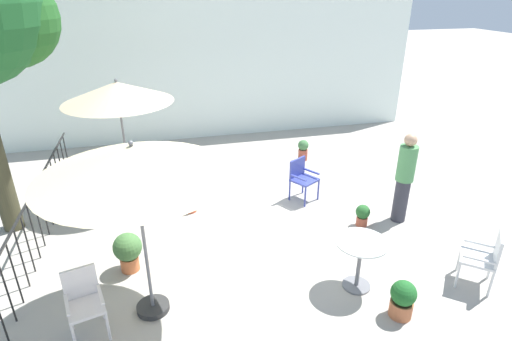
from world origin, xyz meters
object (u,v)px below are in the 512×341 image
(patio_chair_1, at_px, (485,256))
(potted_plant_1, at_px, (128,250))
(patio_chair_2, at_px, (84,299))
(standing_person, at_px, (405,177))
(potted_plant_2, at_px, (363,215))
(patio_umbrella_0, at_px, (117,93))
(potted_plant_0, at_px, (403,299))
(cafe_table_0, at_px, (360,256))
(potted_plant_4, at_px, (190,195))
(potted_plant_3, at_px, (303,149))
(patio_chair_0, at_px, (302,176))
(patio_umbrella_1, at_px, (133,162))

(patio_chair_1, distance_m, potted_plant_1, 5.24)
(patio_chair_2, xyz_separation_m, standing_person, (5.30, 1.46, 0.37))
(potted_plant_1, relative_size, potted_plant_2, 1.53)
(patio_umbrella_0, distance_m, potted_plant_0, 6.09)
(patio_umbrella_0, bearing_deg, cafe_table_0, -49.90)
(patio_chair_2, xyz_separation_m, potted_plant_1, (0.47, 1.15, -0.16))
(patio_chair_1, distance_m, potted_plant_4, 5.02)
(potted_plant_3, bearing_deg, potted_plant_0, -96.04)
(patio_chair_1, height_order, standing_person, standing_person)
(patio_umbrella_0, bearing_deg, potted_plant_4, -44.41)
(potted_plant_1, bearing_deg, standing_person, 3.68)
(patio_chair_0, bearing_deg, standing_person, -39.56)
(potted_plant_0, xyz_separation_m, potted_plant_2, (0.56, 2.17, -0.06))
(patio_chair_0, height_order, patio_chair_2, patio_chair_2)
(potted_plant_3, distance_m, potted_plant_4, 3.55)
(patio_chair_2, height_order, potted_plant_2, patio_chair_2)
(patio_chair_0, relative_size, potted_plant_3, 1.63)
(patio_chair_2, distance_m, potted_plant_1, 1.25)
(patio_umbrella_1, bearing_deg, potted_plant_4, 73.11)
(potted_plant_2, bearing_deg, patio_chair_1, -64.59)
(patio_chair_1, distance_m, potted_plant_2, 2.12)
(potted_plant_4, bearing_deg, patio_chair_1, -39.17)
(patio_umbrella_0, height_order, patio_chair_0, patio_umbrella_0)
(potted_plant_2, distance_m, potted_plant_4, 3.25)
(patio_umbrella_1, height_order, patio_chair_1, patio_umbrella_1)
(cafe_table_0, relative_size, potted_plant_1, 1.23)
(patio_umbrella_1, bearing_deg, standing_person, 15.84)
(patio_chair_0, xyz_separation_m, standing_person, (1.49, -1.23, 0.37))
(patio_umbrella_1, bearing_deg, potted_plant_2, 18.60)
(patio_umbrella_0, relative_size, patio_chair_0, 2.82)
(patio_umbrella_1, xyz_separation_m, potted_plant_2, (3.76, 1.26, -1.96))
(patio_umbrella_0, relative_size, potted_plant_3, 4.59)
(patio_chair_1, xyz_separation_m, patio_chair_2, (-5.45, 0.46, 0.00))
(patio_umbrella_0, relative_size, potted_plant_4, 3.36)
(potted_plant_4, bearing_deg, standing_person, -18.51)
(patio_umbrella_0, xyz_separation_m, potted_plant_0, (3.58, -4.57, -1.85))
(potted_plant_0, distance_m, potted_plant_1, 3.99)
(potted_plant_0, bearing_deg, patio_umbrella_0, 128.09)
(potted_plant_1, relative_size, standing_person, 0.37)
(patio_chair_2, relative_size, potted_plant_3, 1.70)
(patio_chair_0, relative_size, standing_person, 0.50)
(patio_umbrella_1, height_order, potted_plant_4, patio_umbrella_1)
(cafe_table_0, bearing_deg, potted_plant_0, -65.99)
(patio_chair_2, relative_size, potted_plant_0, 1.64)
(potted_plant_0, bearing_deg, patio_chair_0, 92.93)
(standing_person, bearing_deg, patio_umbrella_0, 154.07)
(patio_umbrella_1, xyz_separation_m, patio_chair_2, (-0.79, -0.17, -1.67))
(patio_chair_1, height_order, potted_plant_4, patio_chair_1)
(potted_plant_4, bearing_deg, patio_chair_2, -119.91)
(patio_chair_0, height_order, patio_chair_1, patio_chair_1)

